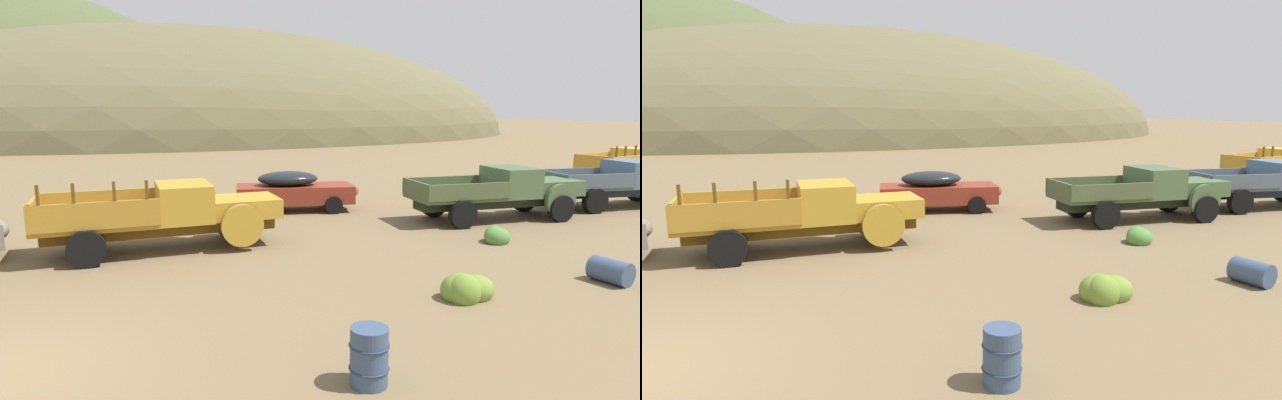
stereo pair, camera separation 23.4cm
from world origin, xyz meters
TOP-DOWN VIEW (x-y plane):
  - hill_distant at (17.42, 67.07)m, footprint 97.66×53.43m
  - truck_mustard at (3.90, 6.46)m, footprint 6.70×2.63m
  - car_rust_red at (9.17, 10.38)m, footprint 5.03×2.91m
  - truck_weathered_green at (15.53, 5.79)m, footprint 6.61×3.02m
  - truck_chalk_blue at (21.81, 5.63)m, footprint 6.49×3.38m
  - truck_faded_yellow at (28.27, 10.14)m, footprint 6.39×2.87m
  - oil_drum_by_truck at (5.04, -2.51)m, footprint 0.60×0.60m
  - oil_drum_spare at (12.41, -0.79)m, footprint 0.65×0.92m
  - bush_near_barrel at (8.68, -0.26)m, footprint 1.19×0.87m
  - bush_back_edge at (19.26, 11.41)m, footprint 1.16×0.97m
  - bush_lone_scrub at (12.70, 3.20)m, footprint 0.79×0.82m

SIDE VIEW (x-z plane):
  - hill_distant at x=17.42m, z-range -14.77..14.77m
  - bush_lone_scrub at x=12.70m, z-range -0.14..0.48m
  - bush_near_barrel at x=8.68m, z-range -0.19..0.57m
  - bush_back_edge at x=19.26m, z-range -0.20..0.60m
  - oil_drum_spare at x=12.41m, z-range 0.00..0.56m
  - oil_drum_by_truck at x=5.04m, z-range 0.00..0.88m
  - car_rust_red at x=9.17m, z-range 0.03..1.60m
  - truck_chalk_blue at x=21.81m, z-range 0.05..1.94m
  - truck_weathered_green at x=15.53m, z-range 0.05..1.94m
  - truck_faded_yellow at x=28.27m, z-range -0.06..2.10m
  - truck_mustard at x=3.90m, z-range -0.06..2.10m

